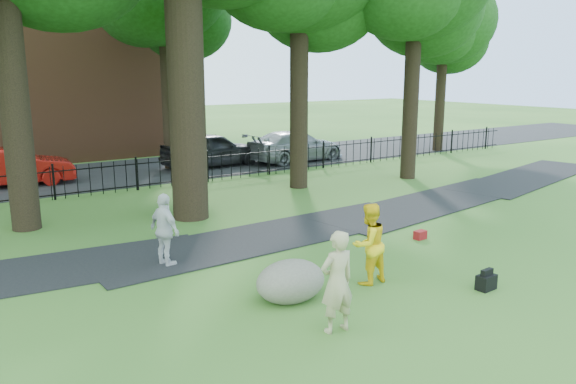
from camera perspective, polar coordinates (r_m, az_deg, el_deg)
ground at (r=12.10m, az=4.10°, el=-9.70°), size 120.00×120.00×0.00m
footpath at (r=15.66m, az=-1.78°, el=-4.52°), size 36.07×3.85×0.03m
street at (r=26.17m, az=-17.90°, el=1.71°), size 80.00×7.00×0.02m
iron_fence at (r=22.30m, az=-15.13°, el=1.70°), size 44.00×0.04×1.20m
woman at (r=9.90m, az=5.00°, el=-9.07°), size 0.70×0.48×1.85m
man at (r=12.17m, az=8.20°, el=-5.23°), size 0.90×0.72×1.77m
pedestrian at (r=13.41m, az=-12.39°, el=-3.81°), size 0.65×1.09×1.75m
boulder at (r=11.38m, az=0.27°, el=-8.78°), size 1.79×1.60×0.86m
backpack at (r=12.65m, az=19.49°, el=-8.63°), size 0.45×0.30×0.32m
red_bag at (r=15.79m, az=13.28°, el=-4.26°), size 0.36×0.25×0.24m
red_sedan at (r=24.82m, az=-26.18°, el=2.26°), size 4.71×1.99×1.51m
grey_car at (r=27.06m, az=-7.75°, el=4.30°), size 4.99×2.27×1.66m
silver_car at (r=28.44m, az=0.76°, el=4.67°), size 5.46×2.58×1.54m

